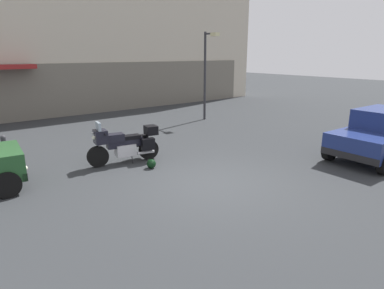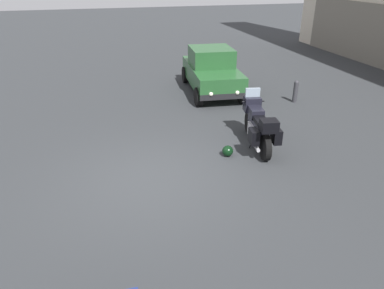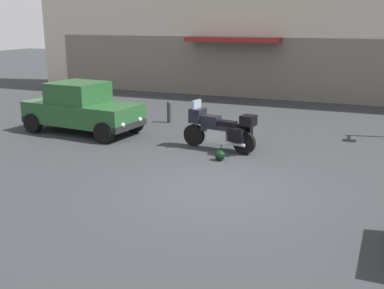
{
  "view_description": "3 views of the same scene",
  "coord_description": "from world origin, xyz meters",
  "px_view_note": "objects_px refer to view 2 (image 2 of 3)",
  "views": [
    {
      "loc": [
        -5.53,
        -6.04,
        3.31
      ],
      "look_at": [
        -0.07,
        0.84,
        0.91
      ],
      "focal_mm": 31.28,
      "sensor_mm": 36.0,
      "label": 1
    },
    {
      "loc": [
        6.86,
        -0.91,
        4.27
      ],
      "look_at": [
        -0.01,
        0.99,
        0.75
      ],
      "focal_mm": 33.48,
      "sensor_mm": 36.0,
      "label": 2
    },
    {
      "loc": [
        3.12,
        -8.95,
        3.56
      ],
      "look_at": [
        -0.85,
        0.71,
        0.75
      ],
      "focal_mm": 43.4,
      "sensor_mm": 36.0,
      "label": 3
    }
  ],
  "objects_px": {
    "helmet": "(228,151)",
    "car_hatchback_near": "(212,71)",
    "bollard_curbside": "(296,91)",
    "motorcycle": "(258,124)"
  },
  "relations": [
    {
      "from": "helmet",
      "to": "car_hatchback_near",
      "type": "bearing_deg",
      "value": 166.26
    },
    {
      "from": "helmet",
      "to": "bollard_curbside",
      "type": "xyz_separation_m",
      "value": [
        -3.21,
        3.73,
        0.28
      ]
    },
    {
      "from": "car_hatchback_near",
      "to": "bollard_curbside",
      "type": "xyz_separation_m",
      "value": [
        1.96,
        2.47,
        -0.39
      ]
    },
    {
      "from": "motorcycle",
      "to": "helmet",
      "type": "distance_m",
      "value": 1.12
    },
    {
      "from": "motorcycle",
      "to": "helmet",
      "type": "height_order",
      "value": "motorcycle"
    },
    {
      "from": "motorcycle",
      "to": "car_hatchback_near",
      "type": "distance_m",
      "value": 4.84
    },
    {
      "from": "car_hatchback_near",
      "to": "bollard_curbside",
      "type": "bearing_deg",
      "value": 57.09
    },
    {
      "from": "car_hatchback_near",
      "to": "bollard_curbside",
      "type": "height_order",
      "value": "car_hatchback_near"
    },
    {
      "from": "motorcycle",
      "to": "bollard_curbside",
      "type": "bearing_deg",
      "value": -34.14
    },
    {
      "from": "motorcycle",
      "to": "car_hatchback_near",
      "type": "height_order",
      "value": "car_hatchback_near"
    }
  ]
}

